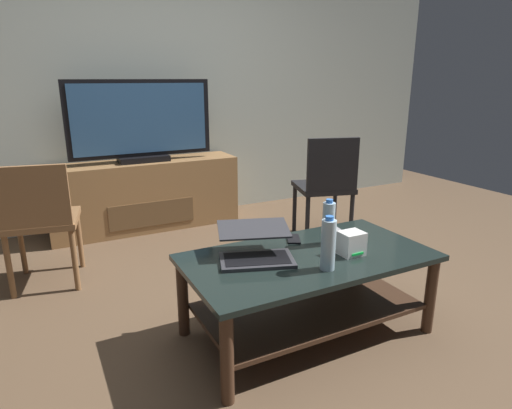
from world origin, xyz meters
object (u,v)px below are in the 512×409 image
object	(u,v)px
router_box	(351,243)
water_bottle_far	(328,244)
coffee_table	(308,279)
cell_phone	(293,239)
water_bottle_near	(328,223)
tv_remote	(338,231)
laptop	(255,247)
side_chair	(40,217)
media_cabinet	(146,195)
television	(141,123)
dining_chair	(327,183)

from	to	relation	value
router_box	water_bottle_far	size ratio (longest dim) A/B	0.46
coffee_table	cell_phone	size ratio (longest dim) A/B	9.19
water_bottle_near	tv_remote	bearing A→B (deg)	35.81
laptop	cell_phone	world-z (taller)	laptop
water_bottle_near	cell_phone	world-z (taller)	water_bottle_near
tv_remote	side_chair	bearing A→B (deg)	157.12
side_chair	router_box	xyz separation A→B (m)	(1.42, -1.34, 0.03)
coffee_table	media_cabinet	xyz separation A→B (m)	(-0.34, 2.13, -0.01)
coffee_table	water_bottle_far	distance (m)	0.32
television	water_bottle_far	xyz separation A→B (m)	(0.32, -2.29, -0.38)
television	side_chair	world-z (taller)	television
coffee_table	tv_remote	xyz separation A→B (m)	(0.34, 0.20, 0.15)
router_box	water_bottle_far	distance (m)	0.24
cell_phone	water_bottle_near	bearing A→B (deg)	-19.42
coffee_table	dining_chair	distance (m)	1.45
water_bottle_near	water_bottle_far	xyz separation A→B (m)	(-0.20, -0.27, 0.01)
television	water_bottle_near	bearing A→B (deg)	-75.58
side_chair	laptop	size ratio (longest dim) A/B	1.82
dining_chair	laptop	bearing A→B (deg)	-139.39
cell_phone	coffee_table	bearing A→B (deg)	-74.76
coffee_table	laptop	bearing A→B (deg)	159.78
media_cabinet	coffee_table	bearing A→B (deg)	-80.92
television	media_cabinet	bearing A→B (deg)	90.00
water_bottle_near	tv_remote	size ratio (longest dim) A/B	1.60
coffee_table	laptop	size ratio (longest dim) A/B	2.79
router_box	water_bottle_near	size ratio (longest dim) A/B	0.48
coffee_table	water_bottle_far	world-z (taller)	water_bottle_far
media_cabinet	cell_phone	distance (m)	1.95
coffee_table	television	bearing A→B (deg)	99.17
side_chair	media_cabinet	bearing A→B (deg)	45.11
laptop	cell_phone	xyz separation A→B (m)	(0.31, 0.13, -0.05)
router_box	cell_phone	xyz separation A→B (m)	(-0.15, 0.32, -0.06)
router_box	television	bearing A→B (deg)	103.76
media_cabinet	water_bottle_far	distance (m)	2.35
dining_chair	side_chair	distance (m)	2.15
cell_phone	dining_chair	bearing A→B (deg)	72.20
dining_chair	water_bottle_near	xyz separation A→B (m)	(-0.74, -1.03, 0.07)
media_cabinet	dining_chair	bearing A→B (deg)	-39.01
tv_remote	television	bearing A→B (deg)	120.63
media_cabinet	television	bearing A→B (deg)	-90.00
coffee_table	cell_phone	distance (m)	0.27
router_box	tv_remote	bearing A→B (deg)	64.42
dining_chair	coffee_table	bearing A→B (deg)	-129.67
tv_remote	laptop	bearing A→B (deg)	-159.27
television	router_box	bearing A→B (deg)	-76.24
tv_remote	coffee_table	bearing A→B (deg)	-138.53
water_bottle_near	tv_remote	xyz separation A→B (m)	(0.16, 0.11, -0.11)
dining_chair	water_bottle_far	world-z (taller)	dining_chair
router_box	coffee_table	bearing A→B (deg)	154.85
television	water_bottle_near	size ratio (longest dim) A/B	4.84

